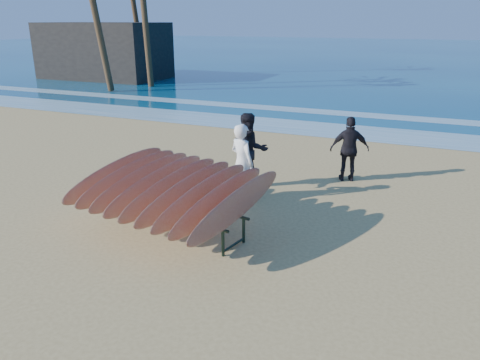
{
  "coord_description": "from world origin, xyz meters",
  "views": [
    {
      "loc": [
        3.46,
        -7.26,
        3.98
      ],
      "look_at": [
        0.0,
        0.8,
        0.95
      ],
      "focal_mm": 35.0,
      "sensor_mm": 36.0,
      "label": 1
    }
  ],
  "objects": [
    {
      "name": "person_dark_b",
      "position": [
        1.49,
        4.42,
        0.84
      ],
      "size": [
        1.06,
        0.7,
        1.67
      ],
      "primitive_type": "imported",
      "rotation": [
        0.0,
        0.0,
        3.47
      ],
      "color": "black",
      "rests_on": "ground"
    },
    {
      "name": "ground",
      "position": [
        0.0,
        0.0,
        0.0
      ],
      "size": [
        120.0,
        120.0,
        0.0
      ],
      "primitive_type": "plane",
      "color": "tan",
      "rests_on": "ground"
    },
    {
      "name": "surfboard_rack",
      "position": [
        -1.12,
        0.02,
        0.87
      ],
      "size": [
        3.66,
        3.39,
        1.37
      ],
      "rotation": [
        0.0,
        0.0,
        -0.19
      ],
      "color": "black",
      "rests_on": "ground"
    },
    {
      "name": "person_dark_a",
      "position": [
        -0.61,
        2.8,
        0.94
      ],
      "size": [
        1.16,
        1.12,
        1.89
      ],
      "primitive_type": "imported",
      "rotation": [
        0.0,
        0.0,
        0.65
      ],
      "color": "black",
      "rests_on": "ground"
    },
    {
      "name": "foam_near",
      "position": [
        0.0,
        10.0,
        0.01
      ],
      "size": [
        160.0,
        160.0,
        0.0
      ],
      "primitive_type": "plane",
      "color": "white",
      "rests_on": "ground"
    },
    {
      "name": "foam_far",
      "position": [
        0.0,
        13.5,
        0.01
      ],
      "size": [
        160.0,
        160.0,
        0.0
      ],
      "primitive_type": "plane",
      "color": "white",
      "rests_on": "ground"
    },
    {
      "name": "ocean",
      "position": [
        0.0,
        55.0,
        0.01
      ],
      "size": [
        160.0,
        160.0,
        0.0
      ],
      "primitive_type": "plane",
      "color": "navy",
      "rests_on": "ground"
    },
    {
      "name": "building",
      "position": [
        -18.61,
        20.05,
        1.88
      ],
      "size": [
        8.47,
        4.71,
        3.76
      ],
      "primitive_type": "cube",
      "color": "#2D2823",
      "rests_on": "ground"
    },
    {
      "name": "person_white",
      "position": [
        -0.49,
        2.06,
        0.9
      ],
      "size": [
        0.77,
        0.66,
        1.79
      ],
      "primitive_type": "imported",
      "rotation": [
        0.0,
        0.0,
        2.72
      ],
      "color": "white",
      "rests_on": "ground"
    }
  ]
}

